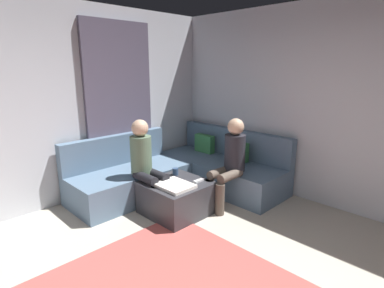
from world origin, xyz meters
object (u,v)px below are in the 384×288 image
(person_on_couch_back, at_px, (230,160))
(sectional_couch, at_px, (183,172))
(ottoman, at_px, (177,198))
(coffee_mug, at_px, (175,171))
(game_remote, at_px, (198,181))
(person_on_couch_side, at_px, (146,162))

(person_on_couch_back, bearing_deg, sectional_couch, 3.63)
(ottoman, height_order, person_on_couch_back, person_on_couch_back)
(ottoman, distance_m, person_on_couch_back, 0.87)
(coffee_mug, bearing_deg, person_on_couch_back, 40.56)
(ottoman, relative_size, game_remote, 5.07)
(coffee_mug, xyz_separation_m, person_on_couch_back, (0.56, 0.48, 0.19))
(coffee_mug, xyz_separation_m, game_remote, (0.40, 0.04, -0.04))
(sectional_couch, distance_m, coffee_mug, 0.56)
(coffee_mug, xyz_separation_m, person_on_couch_side, (-0.16, -0.37, 0.19))
(ottoman, xyz_separation_m, person_on_couch_back, (0.34, 0.66, 0.45))
(coffee_mug, distance_m, game_remote, 0.40)
(sectional_couch, bearing_deg, coffee_mug, -54.20)
(game_remote, bearing_deg, person_on_couch_back, 69.90)
(person_on_couch_back, bearing_deg, coffee_mug, 40.56)
(game_remote, xyz_separation_m, person_on_couch_side, (-0.56, -0.41, 0.23))
(sectional_couch, distance_m, game_remote, 0.82)
(coffee_mug, height_order, game_remote, coffee_mug)
(sectional_couch, distance_m, ottoman, 0.81)
(ottoman, xyz_separation_m, coffee_mug, (-0.22, 0.18, 0.26))
(ottoman, bearing_deg, person_on_couch_back, 62.68)
(person_on_couch_side, bearing_deg, coffee_mug, 156.97)
(sectional_couch, height_order, person_on_couch_side, person_on_couch_side)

